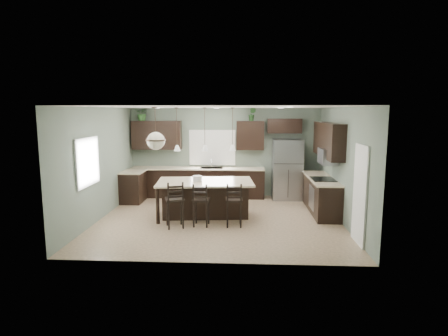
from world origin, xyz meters
TOP-DOWN VIEW (x-y plane):
  - ground at (0.00, 0.00)m, footprint 6.00×6.00m
  - pantry_door at (2.98, -1.55)m, footprint 0.04×0.82m
  - window_back at (-0.40, 2.73)m, footprint 1.35×0.02m
  - window_left at (-2.98, -0.80)m, footprint 0.02×1.10m
  - left_return_cabs at (-2.70, 1.70)m, footprint 0.60×0.90m
  - left_return_countertop at (-2.68, 1.70)m, footprint 0.66×0.96m
  - back_lower_cabs at (-0.85, 2.45)m, footprint 4.20×0.60m
  - back_countertop at (-0.85, 2.43)m, footprint 4.20×0.66m
  - sink_inset at (-0.40, 2.43)m, footprint 0.70×0.45m
  - faucet at (-0.40, 2.40)m, footprint 0.02×0.02m
  - back_upper_left at (-2.15, 2.58)m, footprint 1.55×0.34m
  - back_upper_right at (0.80, 2.58)m, footprint 0.85×0.34m
  - fridge_header at (1.85, 2.58)m, footprint 1.05×0.34m
  - right_lower_cabs at (2.70, 0.87)m, footprint 0.60×2.35m
  - right_countertop at (2.68, 0.87)m, footprint 0.66×2.35m
  - cooktop at (2.68, 0.60)m, footprint 0.58×0.75m
  - wall_oven_front at (2.40, 0.60)m, footprint 0.01×0.72m
  - right_upper_cabs at (2.83, 0.87)m, footprint 0.34×2.35m
  - microwave at (2.78, 0.60)m, footprint 0.40×0.75m
  - refrigerator at (1.94, 2.35)m, footprint 0.90×0.74m
  - kitchen_island at (-0.38, 0.27)m, footprint 2.55×1.60m
  - serving_dish at (-0.58, 0.25)m, footprint 0.24×0.24m
  - bar_stool_left at (-0.99, -0.72)m, footprint 0.52×0.52m
  - bar_stool_center at (-0.39, -0.56)m, footprint 0.40×0.40m
  - bar_stool_right at (0.39, -0.56)m, footprint 0.41×0.41m
  - pendant_left at (-1.08, 0.20)m, footprint 0.17×0.17m
  - pendant_center at (-0.38, 0.27)m, footprint 0.17×0.17m
  - pendant_right at (0.32, 0.34)m, footprint 0.17×0.17m
  - chandelier at (-1.34, -0.96)m, footprint 0.44×0.44m
  - plant_back_left at (-2.58, 2.55)m, footprint 0.51×0.47m
  - plant_back_right at (0.85, 2.55)m, footprint 0.28×0.25m
  - room_shell at (0.00, 0.00)m, footprint 6.00×6.00m

SIDE VIEW (x-z plane):
  - ground at x=0.00m, z-range 0.00..0.00m
  - left_return_cabs at x=-2.70m, z-range 0.00..0.90m
  - back_lower_cabs at x=-0.85m, z-range 0.00..0.90m
  - right_lower_cabs at x=2.70m, z-range 0.00..0.90m
  - wall_oven_front at x=2.40m, z-range 0.15..0.75m
  - kitchen_island at x=-0.38m, z-range 0.00..0.92m
  - bar_stool_center at x=-0.39m, z-range 0.00..1.04m
  - bar_stool_right at x=0.39m, z-range 0.00..1.06m
  - bar_stool_left at x=-0.99m, z-range 0.00..1.11m
  - left_return_countertop at x=-2.68m, z-range 0.90..0.94m
  - back_countertop at x=-0.85m, z-range 0.90..0.94m
  - right_countertop at x=2.68m, z-range 0.90..0.94m
  - refrigerator at x=1.94m, z-range 0.00..1.85m
  - sink_inset at x=-0.40m, z-range 0.93..0.94m
  - cooktop at x=2.68m, z-range 0.93..0.95m
  - serving_dish at x=-0.58m, z-range 0.92..1.06m
  - pantry_door at x=2.98m, z-range 0.00..2.04m
  - faucet at x=-0.40m, z-range 0.94..1.22m
  - window_back at x=-0.40m, z-range 1.05..2.05m
  - window_left at x=-2.98m, z-range 1.05..2.05m
  - microwave at x=2.78m, z-range 1.35..1.75m
  - room_shell at x=0.00m, z-range -1.30..4.70m
  - back_upper_left at x=-2.15m, z-range 1.50..2.40m
  - back_upper_right at x=0.80m, z-range 1.50..2.40m
  - right_upper_cabs at x=2.83m, z-range 1.50..2.40m
  - fridge_header at x=1.85m, z-range 2.02..2.48m
  - pendant_left at x=-1.08m, z-range 1.70..2.80m
  - pendant_center at x=-0.38m, z-range 1.70..2.80m
  - pendant_right at x=0.32m, z-range 1.70..2.80m
  - chandelier at x=-1.34m, z-range 1.85..2.80m
  - plant_back_right at x=0.85m, z-range 2.40..2.82m
  - plant_back_left at x=-2.58m, z-range 2.40..2.87m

